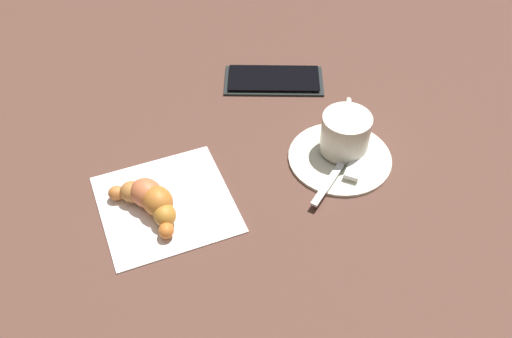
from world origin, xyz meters
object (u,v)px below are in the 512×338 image
saucer (340,157)px  espresso_cup (346,132)px  napkin (166,204)px  cell_phone (274,80)px  teaspoon (345,158)px  croissant (150,200)px  sugar_packet (357,163)px

saucer → espresso_cup: (0.01, 0.01, 0.03)m
napkin → espresso_cup: bearing=9.4°
saucer → cell_phone: bearing=103.9°
teaspoon → croissant: 0.26m
croissant → napkin: bearing=16.6°
espresso_cup → croissant: espresso_cup is taller
napkin → croissant: croissant is taller
espresso_cup → sugar_packet: 0.04m
espresso_cup → teaspoon: size_ratio=0.81×
sugar_packet → teaspoon: bearing=77.0°
teaspoon → cell_phone: 0.20m
espresso_cup → teaspoon: (-0.01, -0.02, -0.02)m
espresso_cup → cell_phone: size_ratio=0.56×
cell_phone → croissant: bearing=-134.1°
croissant → teaspoon: bearing=5.0°
saucer → cell_phone: (-0.04, 0.18, -0.00)m
sugar_packet → cell_phone: sugar_packet is taller
espresso_cup → cell_phone: (-0.05, 0.17, -0.03)m
saucer → cell_phone: size_ratio=0.85×
espresso_cup → teaspoon: 0.03m
saucer → croissant: (-0.25, -0.03, 0.02)m
espresso_cup → croissant: (-0.26, -0.05, -0.02)m
sugar_packet → cell_phone: size_ratio=0.35×
saucer → croissant: croissant is taller
saucer → napkin: (-0.23, -0.03, -0.00)m
napkin → cell_phone: 0.28m
teaspoon → napkin: 0.24m
teaspoon → napkin: size_ratio=0.70×
saucer → sugar_packet: sugar_packet is taller
saucer → teaspoon: (0.00, -0.01, 0.01)m
teaspoon → sugar_packet: bearing=-48.9°
saucer → napkin: 0.24m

